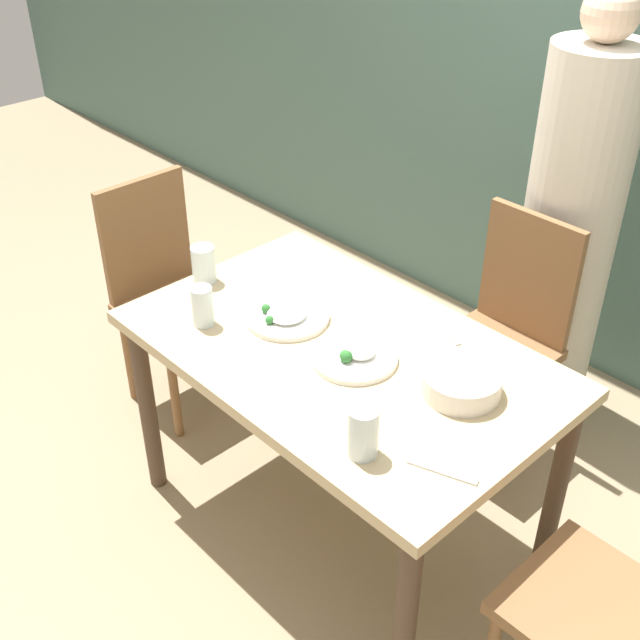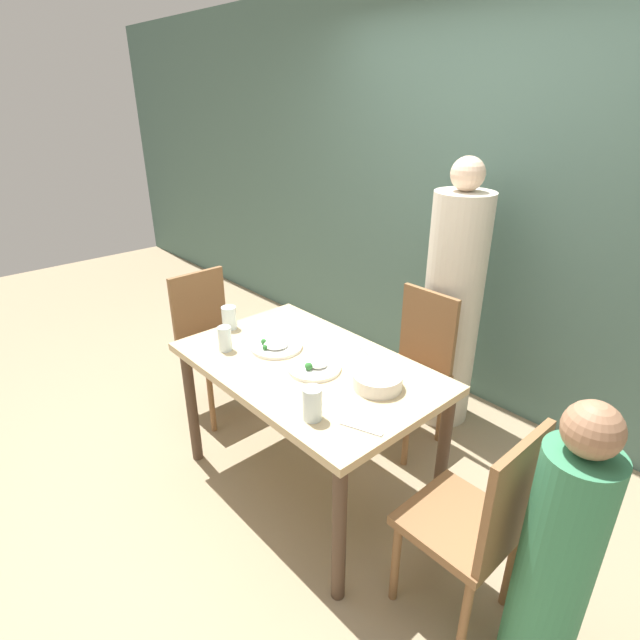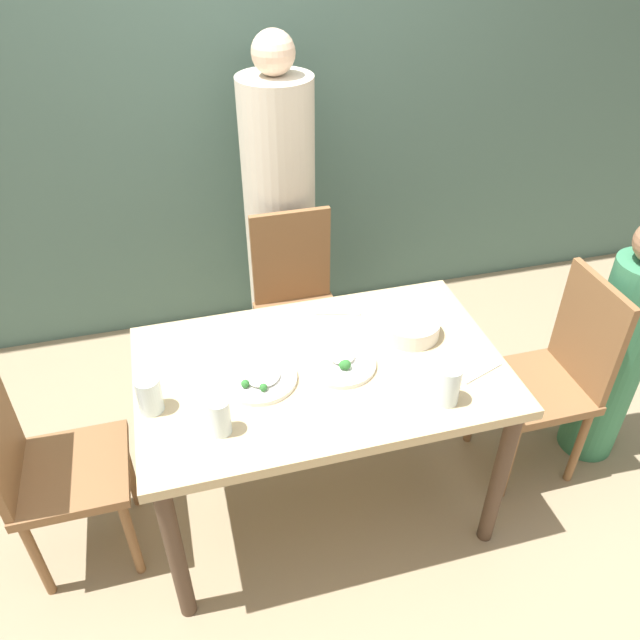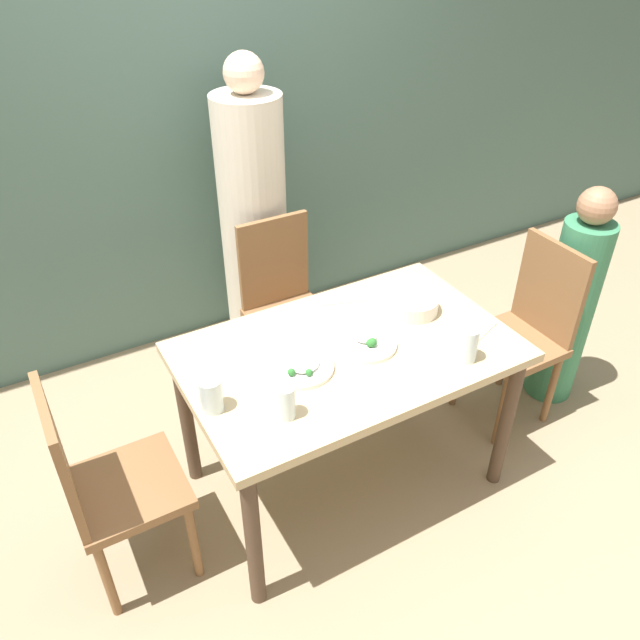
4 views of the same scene
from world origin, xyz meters
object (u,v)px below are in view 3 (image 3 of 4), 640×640
at_px(bowl_curry, 410,327).
at_px(glass_water_tall, 220,417).
at_px(chair_adult_spot, 298,304).
at_px(plate_rice_adult, 259,378).
at_px(person_adult, 280,222).
at_px(chair_child_spot, 553,373).
at_px(person_child, 616,354).

bearing_deg(bowl_curry, glass_water_tall, -157.68).
distance_m(chair_adult_spot, bowl_curry, 0.78).
bearing_deg(plate_rice_adult, chair_adult_spot, 67.71).
xyz_separation_m(plate_rice_adult, glass_water_tall, (-0.16, -0.20, 0.05)).
height_order(chair_adult_spot, person_adult, person_adult).
distance_m(chair_child_spot, bowl_curry, 0.69).
xyz_separation_m(person_adult, glass_water_tall, (-0.48, -1.32, 0.06)).
distance_m(person_child, bowl_curry, 0.95).
xyz_separation_m(person_adult, bowl_curry, (0.29, -1.00, 0.03)).
distance_m(plate_rice_adult, glass_water_tall, 0.27).
bearing_deg(person_child, glass_water_tall, -173.02).
bearing_deg(plate_rice_adult, person_adult, 74.15).
relative_size(chair_child_spot, person_adult, 0.56).
bearing_deg(person_adult, person_child, -42.77).
relative_size(person_child, glass_water_tall, 8.99).
distance_m(chair_child_spot, plate_rice_adult, 1.26).
bearing_deg(chair_adult_spot, chair_child_spot, -40.16).
height_order(chair_adult_spot, person_child, person_child).
bearing_deg(chair_child_spot, plate_rice_adult, -89.94).
bearing_deg(chair_adult_spot, person_adult, 90.00).
height_order(bowl_curry, plate_rice_adult, bowl_curry).
relative_size(person_adult, plate_rice_adult, 6.20).
bearing_deg(glass_water_tall, plate_rice_adult, 51.67).
relative_size(person_child, plate_rice_adult, 4.38).
relative_size(person_adult, bowl_curry, 7.47).
bearing_deg(glass_water_tall, chair_child_spot, 8.41).
distance_m(chair_adult_spot, plate_rice_adult, 0.88).
relative_size(person_child, bowl_curry, 5.28).
xyz_separation_m(chair_child_spot, person_adult, (-0.91, 1.11, 0.26)).
height_order(chair_child_spot, person_adult, person_adult).
bearing_deg(glass_water_tall, bowl_curry, 22.32).
distance_m(person_adult, bowl_curry, 1.04).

